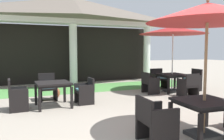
{
  "coord_description": "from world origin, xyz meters",
  "views": [
    {
      "loc": [
        -2.41,
        -3.65,
        1.67
      ],
      "look_at": [
        0.37,
        3.32,
        1.04
      ],
      "focal_mm": 36.8,
      "sensor_mm": 36.0,
      "label": 1
    }
  ],
  "objects": [
    {
      "name": "patio_chair_mid_right_north",
      "position": [
        -1.59,
        4.25,
        0.41
      ],
      "size": [
        0.58,
        0.53,
        0.9
      ],
      "rotation": [
        0.0,
        0.0,
        -3.09
      ],
      "color": "black",
      "rests_on": "ground"
    },
    {
      "name": "patio_table_mid_right",
      "position": [
        -1.54,
        3.25,
        0.64
      ],
      "size": [
        1.01,
        1.01,
        0.74
      ],
      "rotation": [
        0.0,
        0.0,
        0.05
      ],
      "color": "black",
      "rests_on": "ground"
    },
    {
      "name": "terracotta_urn",
      "position": [
        -1.26,
        4.58,
        0.18
      ],
      "size": [
        0.25,
        0.25,
        0.43
      ],
      "color": "brown",
      "rests_on": "ground"
    },
    {
      "name": "patio_chair_mid_left_south",
      "position": [
        3.23,
        2.98,
        0.4
      ],
      "size": [
        0.6,
        0.58,
        0.85
      ],
      "rotation": [
        0.0,
        0.0,
        -0.03
      ],
      "color": "black",
      "rests_on": "ground"
    },
    {
      "name": "patio_table_mid_left",
      "position": [
        3.27,
        4.0,
        0.64
      ],
      "size": [
        1.03,
        1.03,
        0.73
      ],
      "rotation": [
        0.0,
        0.0,
        -0.03
      ],
      "color": "black",
      "rests_on": "ground"
    },
    {
      "name": "patio_chair_mid_left_east",
      "position": [
        4.29,
        3.97,
        0.43
      ],
      "size": [
        0.56,
        0.66,
        0.9
      ],
      "rotation": [
        0.0,
        0.0,
        1.54
      ],
      "color": "black",
      "rests_on": "ground"
    },
    {
      "name": "patio_chair_mid_right_west",
      "position": [
        -2.54,
        3.2,
        0.41
      ],
      "size": [
        0.53,
        0.63,
        0.89
      ],
      "rotation": [
        0.0,
        0.0,
        -1.52
      ],
      "color": "black",
      "rests_on": "ground"
    },
    {
      "name": "patio_chair_mid_right_east",
      "position": [
        -0.55,
        3.31,
        0.39
      ],
      "size": [
        0.53,
        0.58,
        0.81
      ],
      "rotation": [
        0.0,
        0.0,
        -4.66
      ],
      "color": "black",
      "rests_on": "ground"
    },
    {
      "name": "patio_chair_mid_left_west",
      "position": [
        2.25,
        4.04,
        0.41
      ],
      "size": [
        0.51,
        0.62,
        0.83
      ],
      "rotation": [
        0.0,
        0.0,
        -1.6
      ],
      "color": "black",
      "rests_on": "ground"
    },
    {
      "name": "patio_umbrella_mid_left",
      "position": [
        3.27,
        4.0,
        2.45
      ],
      "size": [
        2.69,
        2.69,
        2.69
      ],
      "color": "#2D2D2D",
      "rests_on": "ground"
    },
    {
      "name": "background_pavilion",
      "position": [
        0.0,
        7.6,
        3.31
      ],
      "size": [
        9.45,
        2.67,
        4.22
      ],
      "color": "white",
      "rests_on": "ground"
    },
    {
      "name": "ground_plane",
      "position": [
        0.0,
        0.0,
        0.0
      ],
      "size": [
        60.0,
        60.0,
        0.0
      ],
      "primitive_type": "plane",
      "color": "#9E9384"
    },
    {
      "name": "patio_umbrella_near_foreground",
      "position": [
        0.86,
        -0.27,
        2.35
      ],
      "size": [
        2.3,
        2.3,
        2.63
      ],
      "color": "#2D2D2D",
      "rests_on": "ground"
    },
    {
      "name": "patio_table_near_foreground",
      "position": [
        0.86,
        -0.27,
        0.62
      ],
      "size": [
        1.04,
        1.04,
        0.72
      ],
      "rotation": [
        0.0,
        0.0,
        -0.06
      ],
      "color": "black",
      "rests_on": "ground"
    },
    {
      "name": "patio_chair_near_foreground_west",
      "position": [
        -0.21,
        -0.21,
        0.42
      ],
      "size": [
        0.59,
        0.66,
        0.84
      ],
      "rotation": [
        0.0,
        0.0,
        -1.63
      ],
      "color": "black",
      "rests_on": "ground"
    },
    {
      "name": "lawn_strip",
      "position": [
        0.0,
        6.17,
        0.0
      ],
      "size": [
        11.25,
        2.25,
        0.01
      ],
      "primitive_type": "cube",
      "color": "#519347",
      "rests_on": "ground"
    },
    {
      "name": "patio_chair_mid_left_north",
      "position": [
        3.3,
        5.03,
        0.41
      ],
      "size": [
        0.66,
        0.56,
        0.86
      ],
      "rotation": [
        0.0,
        0.0,
        -3.17
      ],
      "color": "black",
      "rests_on": "ground"
    }
  ]
}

